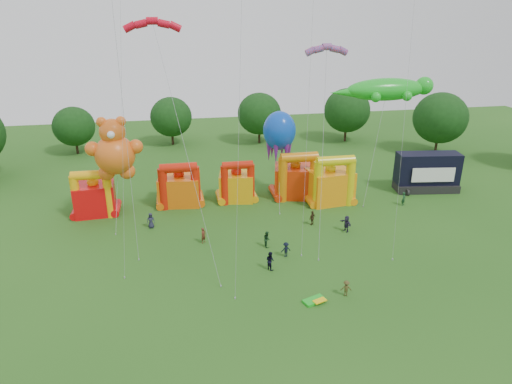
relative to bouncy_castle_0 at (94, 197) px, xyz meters
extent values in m
plane|color=#225317|center=(18.44, -27.58, -2.35)|extent=(160.00, 160.00, 0.00)
cylinder|color=#352314|center=(56.33, 16.15, -0.49)|extent=(0.44, 0.44, 3.72)
ellipsoid|color=#123711|center=(56.33, 16.15, 4.05)|extent=(9.30, 9.30, 8.89)
cylinder|color=#352314|center=(43.31, 26.87, -0.60)|extent=(0.44, 0.44, 3.51)
ellipsoid|color=#123711|center=(43.31, 26.87, 3.69)|extent=(8.77, 8.78, 8.39)
cylinder|color=#352314|center=(26.53, 28.70, -0.70)|extent=(0.44, 0.44, 3.30)
ellipsoid|color=#123711|center=(26.53, 28.70, 3.33)|extent=(8.25, 8.25, 7.88)
cylinder|color=#352314|center=(10.06, 30.68, -0.81)|extent=(0.44, 0.44, 3.09)
ellipsoid|color=#123711|center=(10.06, 30.68, 2.97)|extent=(7.73, 7.72, 7.38)
cylinder|color=#352314|center=(-6.84, 27.78, -0.91)|extent=(0.44, 0.44, 2.88)
ellipsoid|color=#123711|center=(-6.84, 27.78, 2.61)|extent=(7.20, 7.20, 6.88)
cube|color=red|center=(0.00, 0.27, -0.39)|extent=(5.11, 4.21, 3.93)
cylinder|color=#FFAE0D|center=(-1.89, -1.14, 0.46)|extent=(1.07, 1.07, 5.62)
cylinder|color=#FFAE0D|center=(1.89, -1.14, 0.46)|extent=(1.07, 1.07, 5.62)
cylinder|color=#FFAE0D|center=(0.00, -1.14, 3.26)|extent=(4.31, 1.12, 1.12)
sphere|color=#FFAE0D|center=(0.00, 0.27, 1.88)|extent=(1.40, 1.40, 1.40)
cube|color=orange|center=(10.53, 1.59, -0.44)|extent=(5.74, 4.83, 3.83)
cylinder|color=red|center=(8.47, 0.07, 0.39)|extent=(1.16, 1.16, 5.48)
cylinder|color=red|center=(12.58, 0.07, 0.39)|extent=(1.16, 1.16, 5.48)
cylinder|color=red|center=(10.53, 0.07, 3.12)|extent=(4.69, 1.22, 1.22)
sphere|color=red|center=(10.53, 1.59, 1.78)|extent=(1.40, 1.40, 1.40)
cube|color=orange|center=(18.09, 1.41, -0.48)|extent=(5.02, 4.30, 3.74)
cylinder|color=red|center=(16.35, 0.11, 0.32)|extent=(0.98, 0.98, 5.35)
cylinder|color=red|center=(19.82, 0.11, 0.32)|extent=(0.98, 0.98, 5.35)
cylinder|color=red|center=(18.09, 0.11, 2.99)|extent=(3.97, 1.03, 1.03)
sphere|color=red|center=(18.09, 1.41, 1.69)|extent=(1.40, 1.40, 1.40)
cube|color=red|center=(26.23, 1.44, -0.25)|extent=(6.46, 5.63, 4.21)
cylinder|color=orange|center=(24.06, -0.17, 0.66)|extent=(1.23, 1.23, 6.02)
cylinder|color=orange|center=(28.41, -0.17, 0.66)|extent=(1.23, 1.23, 6.02)
cylinder|color=orange|center=(26.23, -0.17, 3.67)|extent=(4.96, 1.29, 1.29)
sphere|color=orange|center=(26.23, 1.44, 2.16)|extent=(1.40, 1.40, 1.40)
cube|color=orange|center=(30.19, -1.39, -0.18)|extent=(6.05, 5.09, 4.34)
cylinder|color=#D9C40B|center=(28.03, -3.00, 0.75)|extent=(1.22, 1.22, 6.20)
cylinder|color=#D9C40B|center=(32.35, -3.00, 0.75)|extent=(1.22, 1.22, 6.20)
cylinder|color=#D9C40B|center=(30.19, -3.00, 3.85)|extent=(4.93, 1.28, 1.28)
sphere|color=#D9C40B|center=(30.19, -1.39, 2.29)|extent=(1.40, 1.40, 1.40)
cube|color=black|center=(45.09, -0.18, -1.80)|extent=(9.04, 4.42, 1.10)
cube|color=black|center=(45.09, 0.02, 0.91)|extent=(8.98, 4.00, 4.34)
cube|color=white|center=(45.09, -1.64, 0.48)|extent=(5.94, 0.91, 2.04)
cylinder|color=black|center=(41.62, -1.48, -1.95)|extent=(0.30, 0.90, 0.90)
cylinder|color=black|center=(48.56, -1.48, -1.95)|extent=(0.30, 0.90, 0.90)
sphere|color=orange|center=(3.28, -1.64, 5.79)|extent=(4.70, 4.70, 4.70)
sphere|color=orange|center=(3.28, -1.64, 8.56)|extent=(2.99, 2.99, 2.99)
sphere|color=orange|center=(2.21, -1.64, 9.74)|extent=(1.17, 1.17, 1.17)
sphere|color=orange|center=(4.35, -1.64, 9.74)|extent=(1.17, 1.17, 1.17)
sphere|color=orange|center=(0.82, -1.64, 6.64)|extent=(1.71, 1.71, 1.71)
sphere|color=orange|center=(5.73, -1.64, 6.64)|extent=(1.71, 1.71, 1.71)
sphere|color=orange|center=(2.10, -1.64, 3.65)|extent=(1.92, 1.92, 1.92)
sphere|color=orange|center=(4.45, -1.64, 3.65)|extent=(1.92, 1.92, 1.92)
sphere|color=white|center=(3.28, -3.08, 8.56)|extent=(0.85, 0.85, 0.85)
ellipsoid|color=green|center=(39.95, 4.79, 11.27)|extent=(11.75, 3.67, 3.12)
sphere|color=green|center=(45.68, 4.79, 11.62)|extent=(2.52, 2.52, 2.52)
cone|color=green|center=(33.98, 4.79, 11.05)|extent=(4.59, 1.84, 1.84)
sphere|color=green|center=(42.24, 6.63, 10.59)|extent=(1.38, 1.38, 1.38)
sphere|color=green|center=(42.24, 2.96, 10.59)|extent=(1.38, 1.38, 1.38)
sphere|color=green|center=(37.65, 6.63, 10.59)|extent=(1.38, 1.38, 1.38)
sphere|color=green|center=(37.65, 2.96, 10.59)|extent=(1.38, 1.38, 1.38)
ellipsoid|color=#0C42BF|center=(24.32, 3.26, 6.46)|extent=(4.43, 4.43, 5.31)
cone|color=#591E8C|center=(25.76, 3.26, 4.03)|extent=(1.00, 1.00, 3.54)
cone|color=#591E8C|center=(25.04, 4.51, 4.03)|extent=(1.00, 1.00, 3.54)
cone|color=#591E8C|center=(23.60, 4.51, 4.03)|extent=(1.00, 1.00, 3.54)
cone|color=#591E8C|center=(22.89, 3.26, 4.03)|extent=(1.00, 1.00, 3.54)
cone|color=#591E8C|center=(23.60, 2.02, 4.03)|extent=(1.00, 1.00, 3.54)
cone|color=#591E8C|center=(25.04, 2.02, 4.03)|extent=(1.00, 1.00, 3.54)
cube|color=green|center=(21.43, -22.97, -2.23)|extent=(2.22, 1.62, 0.24)
cube|color=yellow|center=(21.83, -23.27, -2.09)|extent=(1.33, 0.97, 0.10)
imported|color=#22233A|center=(6.89, -5.28, -1.41)|extent=(0.93, 0.62, 1.89)
imported|color=#572718|center=(12.69, -10.14, -1.45)|extent=(0.77, 0.77, 1.80)
imported|color=#16371A|center=(19.40, -12.29, -1.44)|extent=(0.71, 0.90, 1.82)
imported|color=black|center=(20.88, -14.78, -1.53)|extent=(1.15, 0.78, 1.64)
imported|color=#3F2F19|center=(25.85, -8.00, -1.46)|extent=(1.11, 0.97, 1.79)
imported|color=#29243C|center=(29.20, -10.39, -1.38)|extent=(1.16, 1.89, 1.95)
imported|color=#502217|center=(31.13, -3.06, -1.43)|extent=(1.06, 1.04, 1.84)
imported|color=#183C21|center=(39.39, -4.57, -1.43)|extent=(0.79, 0.79, 1.85)
imported|color=black|center=(18.75, -16.89, -1.39)|extent=(1.09, 1.17, 1.93)
imported|color=#443D1B|center=(24.49, -22.59, -1.58)|extent=(1.09, 0.77, 1.54)
camera|label=1|loc=(10.12, -55.24, 21.69)|focal=32.00mm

